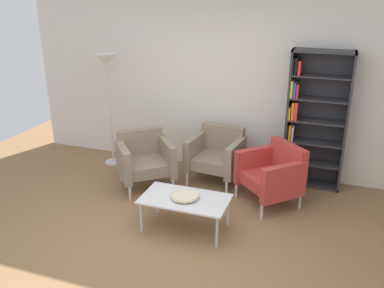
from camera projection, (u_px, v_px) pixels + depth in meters
The scene contains 9 objects.
ground_plane at pixel (164, 254), 4.34m from camera, with size 8.32×8.32×0.00m, color olive.
plaster_back_panel at pixel (228, 75), 5.99m from camera, with size 6.40×0.12×2.90m, color silver.
bookshelf_tall at pixel (311, 122), 5.61m from camera, with size 0.80×0.30×1.90m.
coffee_table_low at pixel (185, 201), 4.67m from camera, with size 1.00×0.56×0.40m.
decorative_bowl at pixel (185, 195), 4.65m from camera, with size 0.32×0.32×0.05m.
armchair_by_bookshelf at pixel (273, 173), 5.26m from camera, with size 0.95×0.95×0.78m.
armchair_corner_red at pixel (145, 159), 5.71m from camera, with size 0.95×0.94×0.78m.
armchair_spare_guest at pixel (217, 154), 5.87m from camera, with size 0.79×0.73×0.78m.
floor_lamp_torchiere at pixel (107, 73), 6.10m from camera, with size 0.32×0.32×1.74m.
Camera 1 is at (1.49, -3.34, 2.63)m, focal length 38.32 mm.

